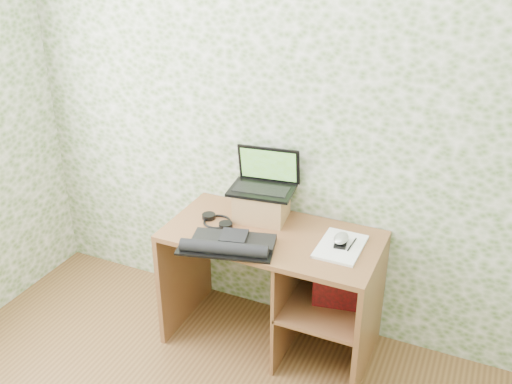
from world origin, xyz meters
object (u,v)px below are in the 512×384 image
at_px(laptop, 265,180).
at_px(notepad, 341,246).
at_px(riser, 262,205).
at_px(desk, 286,275).
at_px(keyboard, 229,244).

xyz_separation_m(laptop, notepad, (0.51, -0.17, -0.22)).
height_order(riser, notepad, riser).
distance_m(desk, notepad, 0.42).
height_order(keyboard, notepad, keyboard).
bearing_deg(riser, keyboard, -93.32).
height_order(riser, keyboard, riser).
relative_size(desk, notepad, 3.72).
bearing_deg(riser, notepad, -14.14).
bearing_deg(keyboard, notepad, 10.50).
bearing_deg(laptop, notepad, -25.47).
xyz_separation_m(laptop, keyboard, (-0.02, -0.42, -0.20)).
height_order(riser, laptop, laptop).
bearing_deg(desk, laptop, 143.04).
height_order(desk, riser, riser).
relative_size(keyboard, notepad, 1.60).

